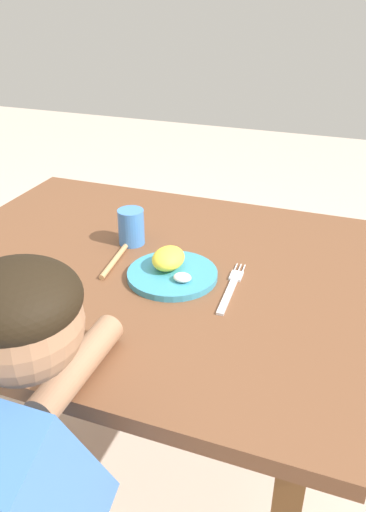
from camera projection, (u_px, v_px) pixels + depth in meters
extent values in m
plane|color=beige|center=(150.00, 464.00, 1.56)|extent=(8.00, 8.00, 0.00)
cube|color=brown|center=(141.00, 270.00, 1.23)|extent=(1.09, 0.91, 0.03)
cube|color=brown|center=(74.00, 288.00, 1.82)|extent=(0.05, 0.05, 0.68)
cube|color=brown|center=(323.00, 341.00, 1.56)|extent=(0.05, 0.05, 0.68)
cylinder|color=teal|center=(172.00, 275.00, 1.16)|extent=(0.21, 0.21, 0.02)
ellipsoid|color=yellow|center=(168.00, 258.00, 1.17)|extent=(0.07, 0.09, 0.05)
ellipsoid|color=red|center=(170.00, 254.00, 1.21)|extent=(0.04, 0.03, 0.03)
ellipsoid|color=red|center=(164.00, 259.00, 1.19)|extent=(0.03, 0.03, 0.02)
ellipsoid|color=white|center=(182.00, 277.00, 1.12)|extent=(0.04, 0.03, 0.02)
cube|color=silver|center=(227.00, 296.00, 1.09)|extent=(0.02, 0.14, 0.01)
cube|color=silver|center=(236.00, 276.00, 1.17)|extent=(0.03, 0.04, 0.01)
cylinder|color=silver|center=(244.00, 269.00, 1.20)|extent=(0.00, 0.04, 0.00)
cylinder|color=silver|center=(240.00, 268.00, 1.20)|extent=(0.00, 0.04, 0.00)
cylinder|color=silver|center=(236.00, 267.00, 1.20)|extent=(0.00, 0.04, 0.00)
cylinder|color=tan|center=(115.00, 260.00, 1.22)|extent=(0.03, 0.17, 0.01)
ellipsoid|color=tan|center=(130.00, 240.00, 1.32)|extent=(0.05, 0.06, 0.02)
cylinder|color=#4280D3|center=(131.00, 227.00, 1.30)|extent=(0.07, 0.07, 0.09)
cube|color=#3F72BF|center=(16.00, 474.00, 0.73)|extent=(0.20, 0.24, 0.34)
sphere|color=#9E7051|center=(21.00, 323.00, 0.68)|extent=(0.17, 0.17, 0.17)
ellipsoid|color=black|center=(16.00, 299.00, 0.66)|extent=(0.18, 0.18, 0.09)
cylinder|color=#9E7051|center=(78.00, 366.00, 0.86)|extent=(0.05, 0.24, 0.05)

